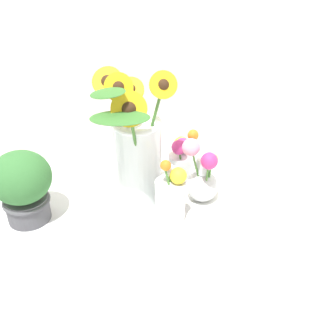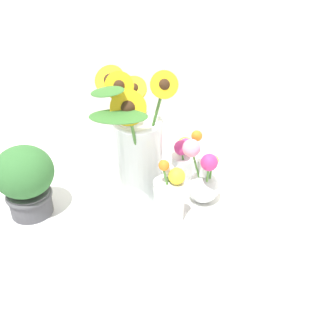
{
  "view_description": "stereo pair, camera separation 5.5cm",
  "coord_description": "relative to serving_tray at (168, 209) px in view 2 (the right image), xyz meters",
  "views": [
    {
      "loc": [
        -0.06,
        -0.74,
        0.63
      ],
      "look_at": [
        -0.0,
        0.05,
        0.14
      ],
      "focal_mm": 42.0,
      "sensor_mm": 36.0,
      "label": 1
    },
    {
      "loc": [
        -0.01,
        -0.74,
        0.63
      ],
      "look_at": [
        -0.0,
        0.05,
        0.14
      ],
      "focal_mm": 42.0,
      "sensor_mm": 36.0,
      "label": 2
    }
  ],
  "objects": [
    {
      "name": "vase_small_back",
      "position": [
        0.05,
        0.12,
        0.08
      ],
      "size": [
        0.08,
        0.1,
        0.15
      ],
      "color": "white",
      "rests_on": "serving_tray"
    },
    {
      "name": "vase_small_center",
      "position": [
        0.01,
        -0.05,
        0.08
      ],
      "size": [
        0.07,
        0.07,
        0.17
      ],
      "color": "white",
      "rests_on": "serving_tray"
    },
    {
      "name": "ground_plane",
      "position": [
        0.0,
        -0.05,
        -0.01
      ],
      "size": [
        6.0,
        6.0,
        0.0
      ],
      "primitive_type": "plane",
      "color": "silver"
    },
    {
      "name": "mason_jar_sunflowers",
      "position": [
        -0.07,
        0.04,
        0.15
      ],
      "size": [
        0.21,
        0.22,
        0.35
      ],
      "color": "silver",
      "rests_on": "serving_tray"
    },
    {
      "name": "vase_bulb_right",
      "position": [
        0.09,
        0.02,
        0.08
      ],
      "size": [
        0.1,
        0.1,
        0.19
      ],
      "color": "white",
      "rests_on": "serving_tray"
    },
    {
      "name": "serving_tray",
      "position": [
        0.0,
        0.0,
        0.0
      ],
      "size": [
        0.46,
        0.46,
        0.02
      ],
      "color": "white",
      "rests_on": "ground_plane"
    },
    {
      "name": "potted_plant",
      "position": [
        -0.35,
        0.01,
        0.09
      ],
      "size": [
        0.14,
        0.14,
        0.19
      ],
      "color": "#4C4C51",
      "rests_on": "ground_plane"
    }
  ]
}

